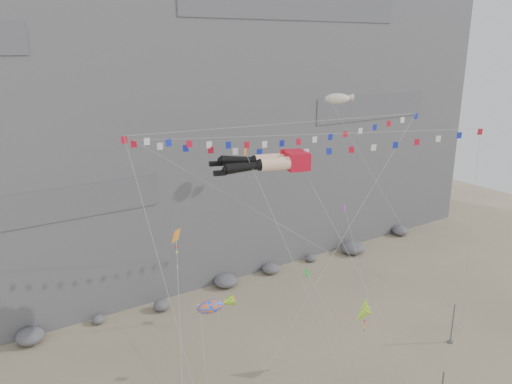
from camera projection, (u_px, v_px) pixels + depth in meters
ground at (328, 366)px, 41.28m from camera, size 120.00×120.00×0.00m
cliff at (160, 49)px, 59.82m from camera, size 80.00×28.00×50.00m
talus_boulders at (226, 281)px, 54.75m from camera, size 60.00×3.00×1.20m
anchor_pole_right at (452, 324)px, 43.99m from camera, size 0.12×0.12×3.82m
legs_kite at (270, 162)px, 40.24m from camera, size 9.67×16.38×21.43m
flag_banner_upper at (291, 123)px, 42.31m from camera, size 27.90×12.44×25.82m
flag_banner_lower at (319, 134)px, 41.06m from camera, size 27.50×13.14×23.17m
harlequin_kite at (176, 237)px, 35.01m from camera, size 5.06×10.01×15.97m
fish_windsock at (211, 307)px, 35.77m from camera, size 5.10×6.83×10.15m
delta_kite at (366, 312)px, 39.14m from camera, size 2.29×6.46×8.12m
blimp_windsock at (337, 99)px, 48.56m from camera, size 6.50×14.92×24.95m
small_kite_a at (247, 157)px, 39.07m from camera, size 2.24×13.85×21.90m
small_kite_b at (345, 210)px, 45.40m from camera, size 4.93×11.29×15.96m
small_kite_c at (308, 274)px, 37.92m from camera, size 2.07×8.62×11.97m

